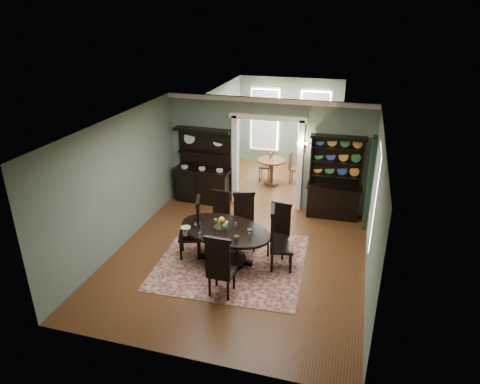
# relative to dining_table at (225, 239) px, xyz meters

# --- Properties ---
(room) EXTENTS (5.51, 6.01, 3.01)m
(room) POSITION_rel_dining_table_xyz_m (0.21, 0.20, 1.01)
(room) COLOR brown
(room) RESTS_ON ground
(parlor) EXTENTS (3.51, 3.50, 3.01)m
(parlor) POSITION_rel_dining_table_xyz_m (0.21, 5.69, 0.95)
(parlor) COLOR brown
(parlor) RESTS_ON ground
(doorway_trim) EXTENTS (2.08, 0.25, 2.57)m
(doorway_trim) POSITION_rel_dining_table_xyz_m (0.21, 3.16, 1.05)
(doorway_trim) COLOR white
(doorway_trim) RESTS_ON floor
(right_window) EXTENTS (0.15, 1.47, 2.12)m
(right_window) POSITION_rel_dining_table_xyz_m (2.90, 1.09, 1.03)
(right_window) COLOR white
(right_window) RESTS_ON wall_right
(wall_sconce) EXTENTS (0.27, 0.21, 0.21)m
(wall_sconce) POSITION_rel_dining_table_xyz_m (1.16, 3.00, 1.32)
(wall_sconce) COLOR gold
(wall_sconce) RESTS_ON back_wall_right
(rug) EXTENTS (3.24, 3.10, 0.01)m
(rug) POSITION_rel_dining_table_xyz_m (0.13, 0.06, -0.56)
(rug) COLOR maroon
(rug) RESTS_ON floor
(dining_table) EXTENTS (2.35, 2.35, 0.82)m
(dining_table) POSITION_rel_dining_table_xyz_m (0.00, 0.00, 0.00)
(dining_table) COLOR black
(dining_table) RESTS_ON rug
(centerpiece) EXTENTS (1.58, 1.02, 0.26)m
(centerpiece) POSITION_rel_dining_table_xyz_m (-0.08, -0.02, 0.32)
(centerpiece) COLOR silver
(centerpiece) RESTS_ON dining_table
(chair_far_left) EXTENTS (0.49, 0.46, 1.22)m
(chair_far_left) POSITION_rel_dining_table_xyz_m (-0.42, 0.95, 0.07)
(chair_far_left) COLOR black
(chair_far_left) RESTS_ON rug
(chair_far_mid) EXTENTS (0.63, 0.61, 1.32)m
(chair_far_mid) POSITION_rel_dining_table_xyz_m (0.21, 0.79, 0.12)
(chair_far_mid) COLOR black
(chair_far_mid) RESTS_ON rug
(chair_far_right) EXTENTS (0.50, 0.48, 1.21)m
(chair_far_right) POSITION_rel_dining_table_xyz_m (1.05, 0.71, 0.07)
(chair_far_right) COLOR black
(chair_far_right) RESTS_ON rug
(chair_end_left) EXTENTS (0.62, 0.64, 1.39)m
(chair_end_left) POSITION_rel_dining_table_xyz_m (-0.72, 0.07, 0.16)
(chair_end_left) COLOR black
(chair_end_left) RESTS_ON rug
(chair_end_right) EXTENTS (0.58, 0.60, 1.40)m
(chair_end_right) POSITION_rel_dining_table_xyz_m (1.10, 0.08, 0.17)
(chair_end_right) COLOR black
(chair_end_right) RESTS_ON rug
(chair_near) EXTENTS (0.52, 0.48, 1.34)m
(chair_near) POSITION_rel_dining_table_xyz_m (0.27, -1.18, 0.13)
(chair_near) COLOR black
(chair_near) RESTS_ON rug
(sideboard) EXTENTS (1.62, 0.63, 2.10)m
(sideboard) POSITION_rel_dining_table_xyz_m (-1.57, 2.91, 0.16)
(sideboard) COLOR black
(sideboard) RESTS_ON floor
(welsh_dresser) EXTENTS (1.41, 0.55, 2.18)m
(welsh_dresser) POSITION_rel_dining_table_xyz_m (2.05, 2.92, 0.22)
(welsh_dresser) COLOR black
(welsh_dresser) RESTS_ON floor
(parlor_table) EXTENTS (0.86, 0.86, 0.80)m
(parlor_table) POSITION_rel_dining_table_xyz_m (0.03, 4.67, -0.05)
(parlor_table) COLOR #553118
(parlor_table) RESTS_ON parlor_floor
(parlor_chair_left) EXTENTS (0.41, 0.41, 0.98)m
(parlor_chair_left) POSITION_rel_dining_table_xyz_m (-0.15, 4.90, -0.05)
(parlor_chair_left) COLOR #553118
(parlor_chair_left) RESTS_ON parlor_floor
(parlor_chair_right) EXTENTS (0.43, 0.42, 1.00)m
(parlor_chair_right) POSITION_rel_dining_table_xyz_m (0.69, 4.95, -0.03)
(parlor_chair_right) COLOR #553118
(parlor_chair_right) RESTS_ON parlor_floor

